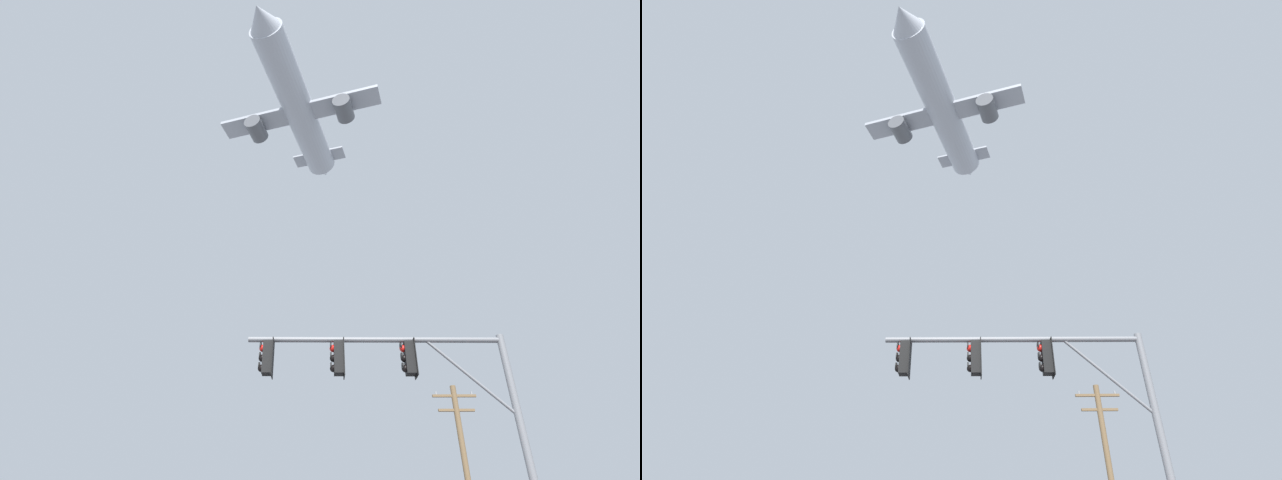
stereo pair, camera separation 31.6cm
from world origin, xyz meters
TOP-DOWN VIEW (x-y plane):
  - signal_pole_near at (1.78, 7.28)m, footprint 7.14×0.51m
  - utility_pole at (6.24, 18.69)m, footprint 2.20×0.28m
  - airplane at (-3.22, 30.01)m, footprint 18.90×24.47m

SIDE VIEW (x-z plane):
  - utility_pole at x=6.24m, z-range 0.29..8.49m
  - signal_pole_near at x=1.78m, z-range 1.74..7.95m
  - airplane at x=-3.22m, z-range 40.57..47.30m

